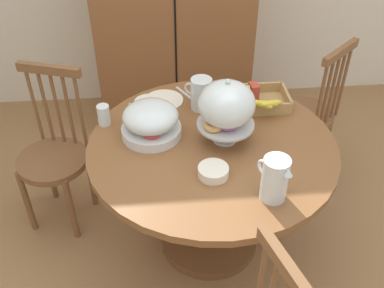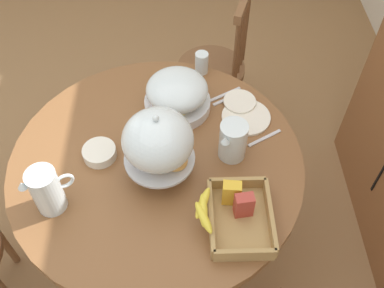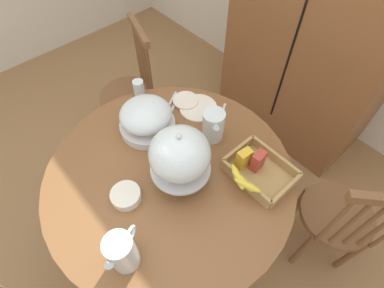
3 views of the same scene
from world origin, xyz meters
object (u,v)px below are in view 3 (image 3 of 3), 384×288
object	(u,v)px
windsor_chair_facing_door	(131,95)
cereal_bowl	(126,196)
orange_juice_pitcher	(213,126)
fruit_platter_covered	(146,118)
cereal_basket	(256,170)
wooden_armoire	(323,17)
dining_table	(172,192)
pastry_stand_with_dome	(180,155)
china_plate_large	(198,108)
china_plate_small	(186,100)
windsor_chair_by_cabinet	(338,219)
drinking_glass	(139,89)
milk_pitcher	(123,253)

from	to	relation	value
windsor_chair_facing_door	cereal_bowl	size ratio (longest dim) A/B	6.96
orange_juice_pitcher	cereal_bowl	xyz separation A→B (m)	(-0.00, -0.55, -0.06)
orange_juice_pitcher	cereal_bowl	bearing A→B (deg)	-90.31
fruit_platter_covered	cereal_basket	distance (m)	0.62
wooden_armoire	dining_table	world-z (taller)	wooden_armoire
pastry_stand_with_dome	orange_juice_pitcher	bearing A→B (deg)	106.37
windsor_chair_facing_door	china_plate_large	bearing A→B (deg)	8.01
dining_table	china_plate_small	bearing A→B (deg)	129.45
windsor_chair_facing_door	fruit_platter_covered	xyz separation A→B (m)	(0.57, -0.22, 0.37)
china_plate_small	dining_table	bearing A→B (deg)	-50.55
windsor_chair_facing_door	pastry_stand_with_dome	xyz separation A→B (m)	(0.93, -0.29, 0.48)
windsor_chair_facing_door	pastry_stand_with_dome	bearing A→B (deg)	-17.22
windsor_chair_by_cabinet	windsor_chair_facing_door	distance (m)	1.59
wooden_armoire	drinking_glass	size ratio (longest dim) A/B	17.82
china_plate_large	orange_juice_pitcher	bearing A→B (deg)	-22.06
wooden_armoire	cereal_basket	bearing A→B (deg)	-69.30
dining_table	milk_pitcher	bearing A→B (deg)	-62.19
fruit_platter_covered	cereal_basket	bearing A→B (deg)	19.81
windsor_chair_facing_door	china_plate_small	distance (m)	0.64
orange_juice_pitcher	cereal_bowl	size ratio (longest dim) A/B	1.27
milk_pitcher	china_plate_small	bearing A→B (deg)	123.91
cereal_bowl	pastry_stand_with_dome	bearing A→B (deg)	70.66
china_plate_small	china_plate_large	bearing A→B (deg)	13.73
pastry_stand_with_dome	fruit_platter_covered	world-z (taller)	pastry_stand_with_dome
wooden_armoire	china_plate_large	bearing A→B (deg)	-96.48
drinking_glass	windsor_chair_facing_door	bearing A→B (deg)	163.34
fruit_platter_covered	milk_pitcher	size ratio (longest dim) A/B	1.46
drinking_glass	orange_juice_pitcher	bearing A→B (deg)	11.70
orange_juice_pitcher	china_plate_small	bearing A→B (deg)	168.22
cereal_basket	wooden_armoire	bearing A→B (deg)	110.70
cereal_bowl	china_plate_large	bearing A→B (deg)	107.33
dining_table	milk_pitcher	distance (m)	0.54
wooden_armoire	china_plate_small	size ratio (longest dim) A/B	13.07
wooden_armoire	windsor_chair_by_cabinet	bearing A→B (deg)	-43.47
windsor_chair_facing_door	pastry_stand_with_dome	world-z (taller)	pastry_stand_with_dome
milk_pitcher	china_plate_large	world-z (taller)	milk_pitcher
cereal_basket	orange_juice_pitcher	bearing A→B (deg)	177.11
windsor_chair_by_cabinet	fruit_platter_covered	bearing A→B (deg)	-153.05
cereal_basket	drinking_glass	world-z (taller)	cereal_basket
cereal_basket	china_plate_large	distance (m)	0.52
windsor_chair_by_cabinet	china_plate_small	distance (m)	1.08
drinking_glass	pastry_stand_with_dome	bearing A→B (deg)	-17.53
dining_table	fruit_platter_covered	distance (m)	0.42
windsor_chair_by_cabinet	drinking_glass	xyz separation A→B (m)	(-1.23, -0.39, 0.34)
fruit_platter_covered	milk_pitcher	xyz separation A→B (m)	(0.50, -0.49, 0.01)
pastry_stand_with_dome	china_plate_large	distance (m)	0.51
wooden_armoire	orange_juice_pitcher	distance (m)	1.06
pastry_stand_with_dome	milk_pitcher	distance (m)	0.45
cereal_basket	china_plate_large	world-z (taller)	cereal_basket
cereal_bowl	drinking_glass	world-z (taller)	drinking_glass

